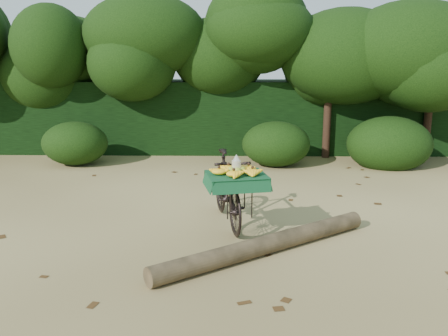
{
  "coord_description": "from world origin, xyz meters",
  "views": [
    {
      "loc": [
        0.55,
        -6.09,
        2.34
      ],
      "look_at": [
        0.43,
        0.0,
        0.94
      ],
      "focal_mm": 38.0,
      "sensor_mm": 36.0,
      "label": 1
    }
  ],
  "objects": [
    {
      "name": "leaf_litter",
      "position": [
        0.0,
        0.65,
        0.01
      ],
      "size": [
        7.0,
        7.3,
        0.01
      ],
      "primitive_type": null,
      "color": "#432A12",
      "rests_on": "ground"
    },
    {
      "name": "hedge_backdrop",
      "position": [
        0.0,
        6.3,
        0.9
      ],
      "size": [
        26.0,
        1.8,
        1.8
      ],
      "primitive_type": "cube",
      "color": "black",
      "rests_on": "ground"
    },
    {
      "name": "fallen_log",
      "position": [
        0.97,
        -0.61,
        0.12
      ],
      "size": [
        2.75,
        2.08,
        0.23
      ],
      "primitive_type": "cylinder",
      "rotation": [
        1.57,
        0.0,
        -0.94
      ],
      "color": "brown",
      "rests_on": "ground"
    },
    {
      "name": "tree_row",
      "position": [
        -0.65,
        5.5,
        2.0
      ],
      "size": [
        14.5,
        2.0,
        4.0
      ],
      "primitive_type": null,
      "color": "black",
      "rests_on": "ground"
    },
    {
      "name": "vendor_bicycle",
      "position": [
        0.47,
        0.45,
        0.54
      ],
      "size": [
        0.99,
        1.88,
        1.06
      ],
      "rotation": [
        0.0,
        0.0,
        0.21
      ],
      "color": "black",
      "rests_on": "ground"
    },
    {
      "name": "ground",
      "position": [
        0.0,
        0.0,
        0.0
      ],
      "size": [
        80.0,
        80.0,
        0.0
      ],
      "primitive_type": "plane",
      "color": "tan",
      "rests_on": "ground"
    },
    {
      "name": "bush_clumps",
      "position": [
        0.5,
        4.3,
        0.45
      ],
      "size": [
        8.8,
        1.7,
        0.9
      ],
      "primitive_type": null,
      "color": "black",
      "rests_on": "ground"
    }
  ]
}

